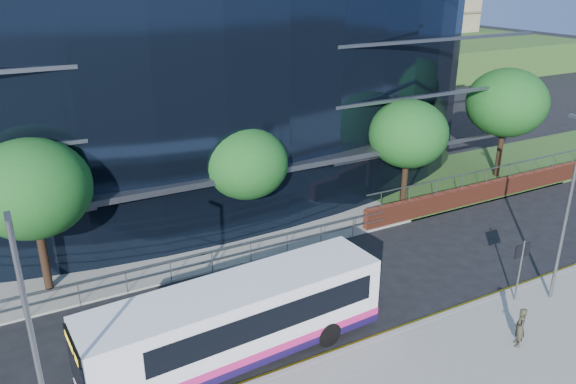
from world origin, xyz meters
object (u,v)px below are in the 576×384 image
tree_far_c (408,134)px  tree_far_a (32,189)px  streetlight_east (568,206)px  streetlight_west (36,356)px  tree_far_d (507,103)px  tree_far_b (246,163)px  tree_dist_e (350,51)px  street_sign (521,258)px  pedestrian_b (520,327)px  city_bus (240,320)px  tree_dist_f (442,44)px

tree_far_c → tree_far_a: bearing=180.0°
streetlight_east → tree_far_c: bearing=84.9°
tree_far_a → streetlight_west: size_ratio=0.87×
tree_far_d → streetlight_east: 15.77m
tree_far_b → tree_dist_e: size_ratio=0.93×
tree_far_a → street_sign: bearing=-31.2°
street_sign → tree_dist_e: size_ratio=0.43×
tree_far_a → pedestrian_b: (15.04, -12.85, -3.92)m
city_bus → tree_far_d: bearing=18.3°
tree_far_b → pedestrian_b: bearing=-69.3°
tree_far_a → tree_dist_f: 62.44m
tree_far_b → pedestrian_b: tree_far_b is taller
street_sign → pedestrian_b: size_ratio=1.76×
tree_far_c → tree_far_d: size_ratio=0.87×
tree_far_c → streetlight_west: bearing=-152.0°
street_sign → tree_far_d: tree_far_d is taller
street_sign → pedestrian_b: bearing=-137.4°
street_sign → tree_far_b: size_ratio=0.46×
tree_dist_f → pedestrian_b: bearing=-129.6°
streetlight_west → tree_far_a: bearing=84.9°
streetlight_west → pedestrian_b: bearing=-6.0°
tree_far_b → city_bus: bearing=-116.1°
tree_far_c → streetlight_west: 23.79m
tree_far_b → pedestrian_b: (5.04, -13.35, -3.27)m
tree_far_c → tree_far_d: bearing=6.3°
city_bus → pedestrian_b: size_ratio=7.11×
tree_far_d → tree_dist_f: bearing=53.1°
tree_dist_f → city_bus: size_ratio=0.54×
tree_far_d → tree_dist_e: 31.06m
tree_dist_f → tree_dist_e: bearing=-172.9°
tree_far_d → city_bus: bearing=-158.2°
tree_far_a → tree_far_d: size_ratio=0.94×
tree_far_c → tree_dist_f: tree_far_c is taller
streetlight_east → city_bus: size_ratio=0.71×
tree_far_d → tree_far_c: bearing=-173.7°
streetlight_west → city_bus: 7.79m
tree_far_b → streetlight_east: bearing=-52.4°
tree_far_b → tree_dist_f: bearing=37.1°
tree_far_d → tree_dist_e: size_ratio=1.14×
tree_far_c → streetlight_east: 11.22m
tree_far_c → tree_dist_f: 46.67m
tree_far_b → tree_far_d: size_ratio=0.81×
street_sign → streetlight_east: (1.50, -0.59, 2.29)m
tree_dist_e → pedestrian_b: (-21.96, -43.85, -3.59)m
streetlight_west → streetlight_east: bearing=0.0°
street_sign → tree_far_b: (-7.50, 11.09, 2.06)m
city_bus → tree_dist_f: bearing=37.6°
tree_dist_e → streetlight_west: streetlight_west is taller
tree_far_a → pedestrian_b: tree_far_a is taller
tree_far_d → city_bus: (-23.33, -9.33, -3.59)m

